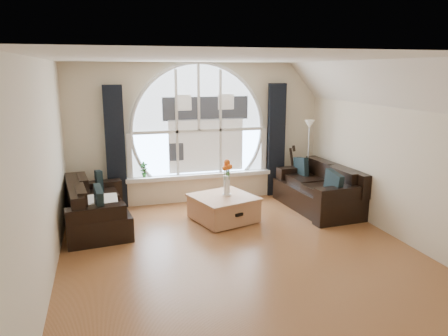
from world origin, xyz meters
TOP-DOWN VIEW (x-y plane):
  - ground at (0.00, 0.00)m, footprint 5.00×5.50m
  - ceiling at (0.00, 0.00)m, footprint 5.00×5.50m
  - wall_back at (0.00, 2.75)m, footprint 5.00×0.01m
  - wall_front at (0.00, -2.75)m, footprint 5.00×0.01m
  - wall_left at (-2.50, 0.00)m, footprint 0.01×5.50m
  - wall_right at (2.50, 0.00)m, footprint 0.01×5.50m
  - attic_slope at (2.20, 0.00)m, footprint 0.92×5.50m
  - arched_window at (0.00, 2.72)m, footprint 2.60×0.06m
  - window_sill at (0.00, 2.65)m, footprint 2.90×0.22m
  - window_frame at (0.00, 2.69)m, footprint 2.76×0.08m
  - neighbor_house at (0.15, 2.71)m, footprint 1.70×0.02m
  - curtain_left at (-1.60, 2.63)m, footprint 0.35×0.12m
  - curtain_right at (1.60, 2.63)m, footprint 0.35×0.12m
  - sofa_left at (-1.97, 1.61)m, footprint 1.07×1.83m
  - sofa_right at (2.00, 1.52)m, footprint 1.06×1.92m
  - coffee_chest at (0.13, 1.38)m, footprint 1.22×1.22m
  - throw_blanket at (-1.92, 1.36)m, footprint 0.56×0.56m
  - vase_flowers at (0.20, 1.42)m, footprint 0.24×0.24m
  - floor_lamp at (2.11, 2.17)m, footprint 0.24×0.24m
  - guitar at (1.91, 2.55)m, footprint 0.43×0.36m
  - potted_plant at (-1.10, 2.65)m, footprint 0.16×0.11m

SIDE VIEW (x-z plane):
  - ground at x=0.00m, z-range -0.01..0.01m
  - coffee_chest at x=0.13m, z-range 0.00..0.48m
  - sofa_left at x=-1.97m, z-range 0.01..0.79m
  - sofa_right at x=2.00m, z-range -0.01..0.81m
  - throw_blanket at x=-1.92m, z-range 0.45..0.55m
  - window_sill at x=0.00m, z-range 0.47..0.55m
  - guitar at x=1.91m, z-range 0.00..1.06m
  - potted_plant at x=-1.10m, z-range 0.55..0.85m
  - floor_lamp at x=2.11m, z-range 0.00..1.60m
  - vase_flowers at x=0.20m, z-range 0.48..1.18m
  - curtain_left at x=-1.60m, z-range 0.00..2.30m
  - curtain_right at x=1.60m, z-range 0.00..2.30m
  - wall_back at x=0.00m, z-range 0.00..2.70m
  - wall_front at x=0.00m, z-range 0.00..2.70m
  - wall_left at x=-2.50m, z-range 0.00..2.70m
  - wall_right at x=2.50m, z-range 0.00..2.70m
  - neighbor_house at x=0.15m, z-range 0.75..2.25m
  - arched_window at x=0.00m, z-range 0.55..2.70m
  - window_frame at x=0.00m, z-range 0.55..2.70m
  - attic_slope at x=2.20m, z-range 1.99..2.71m
  - ceiling at x=0.00m, z-range 2.70..2.71m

